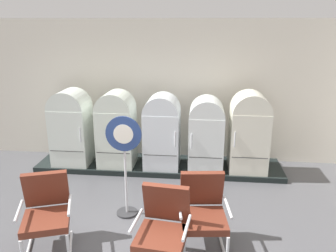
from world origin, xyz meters
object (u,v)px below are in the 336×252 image
refrigerator_1 (116,127)px  armchair_center (163,225)px  refrigerator_0 (71,125)px  refrigerator_3 (206,132)px  armchair_right (203,209)px  sign_stand (125,165)px  refrigerator_4 (249,130)px  refrigerator_2 (162,129)px  armchair_left (46,210)px

refrigerator_1 → armchair_center: 2.91m
refrigerator_0 → refrigerator_3: bearing=0.6°
refrigerator_0 → refrigerator_3: refrigerator_0 is taller
armchair_center → armchair_right: bearing=41.0°
armchair_right → sign_stand: 1.33m
sign_stand → refrigerator_3: bearing=54.0°
refrigerator_3 → armchair_center: (-0.52, -2.66, -0.30)m
refrigerator_4 → armchair_right: bearing=-110.5°
refrigerator_4 → sign_stand: 2.57m
refrigerator_2 → refrigerator_3: size_ratio=1.04×
armchair_right → refrigerator_3: bearing=88.7°
armchair_right → refrigerator_2: bearing=109.5°
armchair_left → armchair_center: size_ratio=1.00×
armchair_center → sign_stand: bearing=123.5°
refrigerator_3 → armchair_left: bearing=-129.6°
sign_stand → armchair_right: bearing=-28.3°
refrigerator_0 → refrigerator_3: size_ratio=1.08×
armchair_left → armchair_right: size_ratio=1.00×
refrigerator_3 → armchair_center: size_ratio=1.40×
refrigerator_1 → refrigerator_4: (2.51, 0.03, 0.02)m
refrigerator_0 → armchair_right: size_ratio=1.51×
armchair_center → refrigerator_0: bearing=128.7°
refrigerator_1 → refrigerator_3: bearing=0.9°
refrigerator_0 → armchair_center: size_ratio=1.51×
refrigerator_2 → armchair_left: bearing=-116.2°
armchair_left → armchair_center: bearing=-7.2°
refrigerator_0 → refrigerator_4: size_ratio=0.99×
refrigerator_4 → armchair_center: bearing=-116.2°
armchair_left → sign_stand: sign_stand is taller
refrigerator_2 → armchair_right: 2.38m
refrigerator_2 → sign_stand: size_ratio=0.91×
refrigerator_3 → refrigerator_4: bearing=-0.2°
armchair_right → refrigerator_1: bearing=127.0°
refrigerator_4 → armchair_left: 3.76m
refrigerator_0 → sign_stand: refrigerator_0 is taller
refrigerator_2 → refrigerator_4: bearing=0.7°
refrigerator_2 → refrigerator_4: refrigerator_4 is taller
refrigerator_0 → armchair_right: refrigerator_0 is taller
armchair_left → refrigerator_2: bearing=63.8°
refrigerator_4 → refrigerator_2: bearing=-179.3°
refrigerator_2 → armchair_center: bearing=-83.0°
refrigerator_2 → sign_stand: sign_stand is taller
armchair_left → sign_stand: bearing=44.3°
refrigerator_0 → armchair_left: bearing=-76.5°
refrigerator_2 → sign_stand: bearing=-102.3°
refrigerator_3 → refrigerator_4: refrigerator_4 is taller
refrigerator_0 → refrigerator_2: 1.78m
refrigerator_0 → armchair_left: (0.59, -2.44, -0.35)m
armchair_center → refrigerator_4: bearing=63.8°
refrigerator_4 → refrigerator_3: bearing=179.8°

